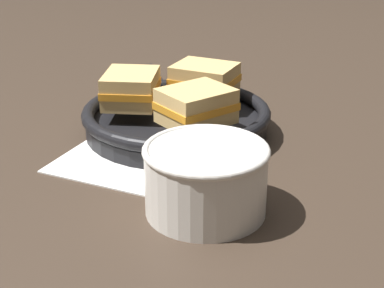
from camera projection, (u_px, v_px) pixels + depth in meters
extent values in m
plane|color=#382B21|center=(181.00, 164.00, 0.76)|extent=(4.00, 4.00, 0.00)
cube|color=white|center=(156.00, 156.00, 0.77)|extent=(0.23, 0.20, 0.00)
cylinder|color=silver|center=(206.00, 180.00, 0.63)|extent=(0.13, 0.13, 0.08)
cylinder|color=#DB5B1E|center=(206.00, 160.00, 0.62)|extent=(0.12, 0.12, 0.01)
torus|color=silver|center=(206.00, 150.00, 0.62)|extent=(0.14, 0.14, 0.01)
cube|color=#9E9EA3|center=(147.00, 155.00, 0.76)|extent=(0.09, 0.04, 0.01)
ellipsoid|color=#9E9EA3|center=(201.00, 158.00, 0.75)|extent=(0.05, 0.04, 0.01)
cylinder|color=black|center=(177.00, 126.00, 0.85)|extent=(0.26, 0.26, 0.02)
torus|color=black|center=(176.00, 112.00, 0.84)|extent=(0.27, 0.27, 0.02)
cube|color=black|center=(151.00, 76.00, 1.01)|extent=(0.09, 0.10, 0.01)
cube|color=#DBB26B|center=(131.00, 98.00, 0.84)|extent=(0.10, 0.11, 0.02)
cube|color=orange|center=(131.00, 88.00, 0.83)|extent=(0.10, 0.11, 0.01)
cube|color=#DBB26B|center=(131.00, 79.00, 0.83)|extent=(0.10, 0.11, 0.02)
cube|color=#DBB26B|center=(193.00, 115.00, 0.77)|extent=(0.10, 0.11, 0.02)
cube|color=orange|center=(193.00, 105.00, 0.77)|extent=(0.11, 0.11, 0.01)
cube|color=#DBB26B|center=(193.00, 95.00, 0.76)|extent=(0.10, 0.11, 0.02)
cube|color=#DBB26B|center=(205.00, 89.00, 0.88)|extent=(0.09, 0.07, 0.02)
cube|color=orange|center=(205.00, 80.00, 0.87)|extent=(0.09, 0.08, 0.01)
cube|color=#DBB26B|center=(205.00, 71.00, 0.87)|extent=(0.09, 0.07, 0.02)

